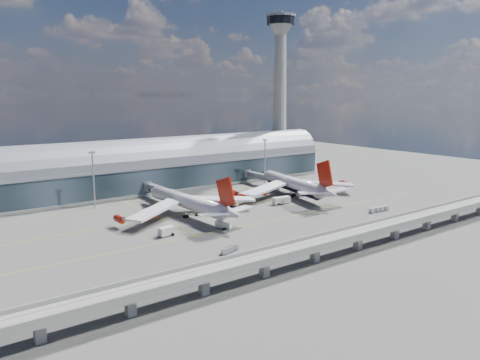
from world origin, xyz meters
TOP-DOWN VIEW (x-y plane):
  - ground at (0.00, 0.00)m, footprint 500.00×500.00m
  - taxi_lines at (0.00, 22.11)m, footprint 200.00×80.12m
  - terminal at (0.00, 77.99)m, footprint 200.00×30.00m
  - control_tower at (85.00, 83.00)m, footprint 19.00×19.00m
  - guideway at (-0.00, -55.00)m, footprint 220.00×8.50m
  - floodlight_mast_left at (-50.00, 55.00)m, footprint 3.00×0.70m
  - floodlight_mast_right at (50.00, 55.00)m, footprint 3.00×0.70m
  - airliner_left at (-22.82, 15.93)m, footprint 64.94×68.22m
  - airliner_right at (40.15, 19.08)m, footprint 66.85×69.96m
  - jet_bridge_left at (-19.43, 53.12)m, footprint 4.40×28.00m
  - jet_bridge_right at (44.03, 51.18)m, footprint 4.40×32.00m
  - service_truck_0 at (-22.01, -8.18)m, footprint 4.74×6.83m
  - service_truck_1 at (-44.26, -3.77)m, footprint 6.09×3.64m
  - service_truck_2 at (23.22, 9.73)m, footprint 9.28×3.17m
  - service_truck_3 at (41.87, 17.97)m, footprint 6.24×6.88m
  - service_truck_4 at (5.95, 24.04)m, footprint 3.26×5.39m
  - service_truck_5 at (1.76, 20.34)m, footprint 5.44×6.55m
  - cargo_train_0 at (-35.84, -32.18)m, footprint 7.87×4.04m
  - cargo_train_1 at (12.08, -41.42)m, footprint 7.47×1.75m
  - cargo_train_2 at (48.20, -26.79)m, footprint 11.70×2.55m

SIDE VIEW (x-z plane):
  - ground at x=0.00m, z-range 0.00..0.00m
  - taxi_lines at x=0.00m, z-range 0.00..0.01m
  - cargo_train_1 at x=12.08m, z-range 0.04..1.70m
  - cargo_train_0 at x=-35.84m, z-range 0.04..1.77m
  - cargo_train_2 at x=48.20m, z-range 0.04..1.98m
  - service_truck_0 at x=-22.01m, z-range 0.05..2.75m
  - service_truck_4 at x=5.95m, z-range 0.01..2.94m
  - service_truck_5 at x=1.76m, z-range 0.03..3.06m
  - service_truck_3 at x=41.87m, z-range 0.04..3.30m
  - service_truck_1 at x=-44.26m, z-range 0.01..3.33m
  - service_truck_2 at x=23.22m, z-range 0.07..3.39m
  - jet_bridge_left at x=-19.43m, z-range 1.55..8.80m
  - jet_bridge_right at x=44.03m, z-range 1.56..8.81m
  - guideway at x=0.00m, z-range 1.69..8.89m
  - airliner_right at x=40.15m, z-range -5.38..16.96m
  - airliner_left at x=-22.82m, z-range -4.46..16.34m
  - terminal at x=0.00m, z-range -2.66..25.34m
  - floodlight_mast_left at x=-50.00m, z-range 0.78..26.48m
  - floodlight_mast_right at x=50.00m, z-range 0.78..26.48m
  - control_tower at x=85.00m, z-range 0.14..103.14m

